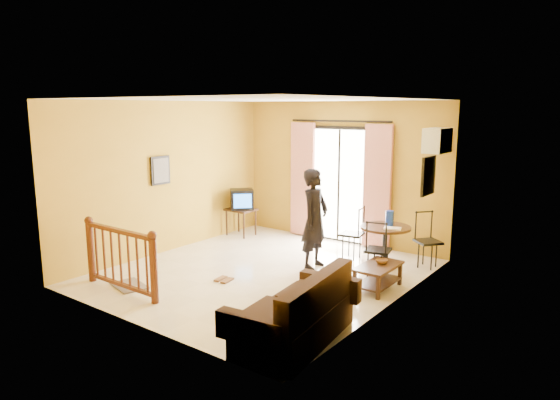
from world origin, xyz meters
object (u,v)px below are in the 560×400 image
Objects in this scene: dining_table at (385,235)px; sofa at (299,316)px; television at (242,199)px; coffee_table at (378,273)px; standing_person at (315,219)px.

dining_table is 3.16m from sofa.
dining_table is 0.47× the size of sofa.
television reaches higher than coffee_table.
dining_table is at bearing 110.17° from coffee_table.
coffee_table is at bearing -106.60° from standing_person.
standing_person is at bearing 112.39° from sofa.
sofa is 2.81m from standing_person.
standing_person is (-0.95, -0.72, 0.28)m from dining_table.
coffee_table is 2.09m from sofa.
dining_table is at bearing 90.34° from sofa.
standing_person is (-1.34, 0.32, 0.59)m from coffee_table.
sofa is at bearing -82.98° from dining_table.
television is 4.99m from sofa.
sofa is (0.00, -2.09, 0.06)m from coffee_table.
coffee_table is 0.50× the size of standing_person.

